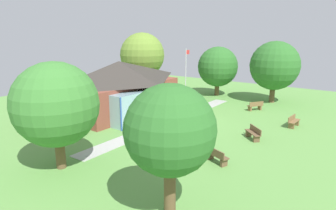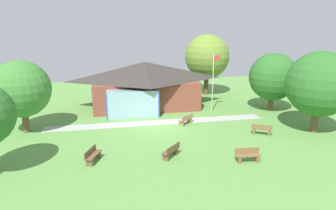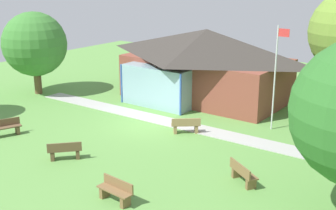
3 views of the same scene
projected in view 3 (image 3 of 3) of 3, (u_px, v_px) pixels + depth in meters
name	position (u px, v px, depth m)	size (l,w,h in m)	color
ground_plane	(150.00, 125.00, 24.33)	(44.00, 44.00, 0.00)	#609947
pavilion	(204.00, 63.00, 28.76)	(11.10, 7.32, 4.55)	brown
footpath	(161.00, 120.00, 25.11)	(18.41, 1.30, 0.03)	#ADADA8
flagpole	(276.00, 74.00, 22.85)	(0.64, 0.08, 5.49)	silver
bench_front_left	(6.00, 128.00, 22.73)	(0.96, 1.56, 0.84)	brown
bench_rear_near_path	(186.00, 126.00, 23.04)	(1.44, 1.29, 0.84)	#9E7A51
bench_front_center	(65.00, 151.00, 19.82)	(1.34, 1.40, 0.84)	brown
bench_lawn_far_right	(243.00, 174.00, 17.60)	(1.50, 1.18, 0.84)	brown
bench_front_right	(116.00, 191.00, 16.20)	(1.53, 0.55, 0.84)	brown
tree_west_hedge	(35.00, 44.00, 29.71)	(4.29, 4.29, 5.55)	brown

